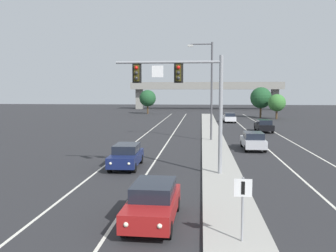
% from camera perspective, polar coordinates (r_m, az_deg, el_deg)
% --- Properties ---
extents(median_island, '(2.40, 110.00, 0.15)m').
position_cam_1_polar(median_island, '(25.77, 8.11, -5.99)').
color(median_island, '#9E9B93').
rests_on(median_island, ground).
extents(lane_stripe_oncoming_center, '(0.14, 100.00, 0.01)m').
position_cam_1_polar(lane_stripe_oncoming_center, '(32.81, -0.74, -3.56)').
color(lane_stripe_oncoming_center, silver).
rests_on(lane_stripe_oncoming_center, ground).
extents(lane_stripe_receding_center, '(0.14, 100.00, 0.01)m').
position_cam_1_polar(lane_stripe_receding_center, '(33.18, 15.66, -3.67)').
color(lane_stripe_receding_center, silver).
rests_on(lane_stripe_receding_center, ground).
extents(edge_stripe_left, '(0.14, 100.00, 0.01)m').
position_cam_1_polar(edge_stripe_left, '(33.31, -6.40, -3.46)').
color(edge_stripe_left, silver).
rests_on(edge_stripe_left, ground).
extents(edge_stripe_right, '(0.14, 100.00, 0.01)m').
position_cam_1_polar(edge_stripe_right, '(33.93, 21.16, -3.64)').
color(edge_stripe_right, silver).
rests_on(edge_stripe_right, ground).
extents(overhead_signal_mast, '(6.55, 0.44, 7.20)m').
position_cam_1_polar(overhead_signal_mast, '(22.06, 3.01, 5.78)').
color(overhead_signal_mast, gray).
rests_on(overhead_signal_mast, median_island).
extents(median_sign_post, '(0.60, 0.10, 2.20)m').
position_cam_1_polar(median_sign_post, '(12.55, 11.73, -11.36)').
color(median_sign_post, gray).
rests_on(median_sign_post, median_island).
extents(street_lamp_median, '(2.58, 0.28, 10.00)m').
position_cam_1_polar(street_lamp_median, '(37.39, 6.58, 6.43)').
color(street_lamp_median, '#4C4C51').
rests_on(street_lamp_median, median_island).
extents(car_oncoming_red, '(1.91, 4.51, 1.58)m').
position_cam_1_polar(car_oncoming_red, '(14.64, -2.36, -11.91)').
color(car_oncoming_red, maroon).
rests_on(car_oncoming_red, ground).
extents(car_oncoming_navy, '(1.90, 4.50, 1.58)m').
position_cam_1_polar(car_oncoming_navy, '(24.82, -6.61, -4.66)').
color(car_oncoming_navy, '#141E4C').
rests_on(car_oncoming_navy, ground).
extents(car_receding_silver, '(1.83, 4.47, 1.58)m').
position_cam_1_polar(car_receding_silver, '(32.91, 13.32, -2.25)').
color(car_receding_silver, '#B7B7BC').
rests_on(car_receding_silver, ground).
extents(car_receding_black, '(1.89, 4.50, 1.58)m').
position_cam_1_polar(car_receding_black, '(47.41, 14.92, 0.07)').
color(car_receding_black, black).
rests_on(car_receding_black, ground).
extents(car_receding_white, '(1.91, 4.50, 1.58)m').
position_cam_1_polar(car_receding_white, '(60.62, 9.68, 1.34)').
color(car_receding_white, silver).
rests_on(car_receding_white, ground).
extents(overpass_bridge, '(42.40, 6.40, 7.65)m').
position_cam_1_polar(overpass_bridge, '(103.34, 6.03, 5.87)').
color(overpass_bridge, gray).
rests_on(overpass_bridge, ground).
extents(tree_far_right_b, '(4.10, 4.10, 5.93)m').
position_cam_1_polar(tree_far_right_b, '(72.52, 14.48, 4.34)').
color(tree_far_right_b, '#4C3823').
rests_on(tree_far_right_b, ground).
extents(tree_far_left_b, '(3.76, 3.76, 5.43)m').
position_cam_1_polar(tree_far_left_b, '(82.09, -3.24, 4.41)').
color(tree_far_left_b, '#4C3823').
rests_on(tree_far_left_b, ground).
extents(tree_far_right_a, '(3.20, 3.20, 4.63)m').
position_cam_1_polar(tree_far_right_a, '(69.52, 16.83, 3.53)').
color(tree_far_right_a, '#4C3823').
rests_on(tree_far_right_a, ground).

